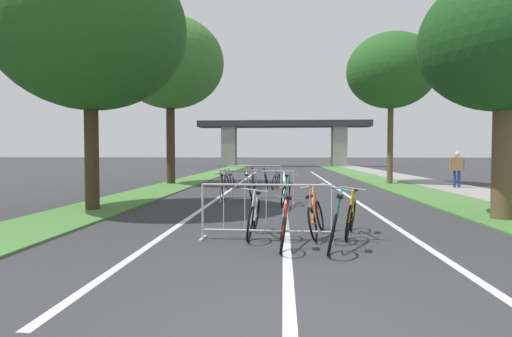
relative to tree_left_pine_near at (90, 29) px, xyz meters
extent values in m
cube|color=#477A38|center=(-0.03, 15.10, -5.02)|extent=(2.14, 55.15, 0.05)
cube|color=#477A38|center=(10.82, 15.10, -5.02)|extent=(2.14, 55.15, 0.05)
cube|color=gray|center=(13.05, 15.10, -5.00)|extent=(2.32, 55.15, 0.08)
cube|color=silver|center=(5.39, 8.49, -5.04)|extent=(0.14, 31.90, 0.01)
cube|color=silver|center=(7.79, 8.49, -5.04)|extent=(0.14, 31.90, 0.01)
cube|color=silver|center=(3.00, 8.49, -5.04)|extent=(0.14, 31.90, 0.01)
cube|color=#2D2D30|center=(5.39, 38.12, 0.11)|extent=(20.77, 2.99, 0.74)
cube|color=gray|center=(-1.28, 38.12, -2.65)|extent=(1.65, 2.40, 4.79)
cube|color=gray|center=(12.07, 38.12, -2.65)|extent=(1.65, 2.40, 4.79)
cylinder|color=#3D2D1E|center=(0.00, 0.00, -3.51)|extent=(0.38, 0.38, 3.07)
ellipsoid|color=#23561E|center=(0.00, 0.00, 0.01)|extent=(5.29, 5.29, 4.50)
cylinder|color=#3D2D1E|center=(-0.47, 9.55, -2.95)|extent=(0.44, 0.44, 4.19)
ellipsoid|color=#38702D|center=(-0.47, 9.55, 1.21)|extent=(5.52, 5.52, 4.69)
cylinder|color=brown|center=(10.54, -0.94, -3.64)|extent=(0.46, 0.46, 2.80)
ellipsoid|color=#194719|center=(10.54, -0.94, -0.78)|extent=(3.92, 3.92, 3.33)
cylinder|color=brown|center=(10.84, 10.24, -2.97)|extent=(0.29, 0.29, 4.14)
ellipsoid|color=#23561E|center=(10.84, 10.24, 0.79)|extent=(4.51, 4.51, 3.83)
cylinder|color=#ADADB2|center=(3.83, -3.46, -4.52)|extent=(0.04, 0.04, 1.05)
cube|color=#ADADB2|center=(3.83, -3.46, -5.03)|extent=(0.08, 0.44, 0.03)
cylinder|color=#ADADB2|center=(6.22, -3.55, -4.52)|extent=(0.04, 0.04, 1.05)
cube|color=#ADADB2|center=(6.22, -3.55, -5.03)|extent=(0.08, 0.44, 0.03)
cylinder|color=#ADADB2|center=(5.02, -3.50, -4.01)|extent=(2.39, 0.13, 0.04)
cylinder|color=#ADADB2|center=(5.02, -3.50, -4.86)|extent=(2.39, 0.13, 0.04)
cylinder|color=#ADADB2|center=(4.22, -3.47, -4.43)|extent=(0.02, 0.02, 0.87)
cylinder|color=#ADADB2|center=(4.62, -3.49, -4.43)|extent=(0.02, 0.02, 0.87)
cylinder|color=#ADADB2|center=(5.02, -3.50, -4.43)|extent=(0.02, 0.02, 0.87)
cylinder|color=#ADADB2|center=(5.42, -3.52, -4.43)|extent=(0.02, 0.02, 0.87)
cylinder|color=#ADADB2|center=(5.82, -3.53, -4.43)|extent=(0.02, 0.02, 0.87)
cylinder|color=#ADADB2|center=(3.28, 2.10, -4.52)|extent=(0.04, 0.04, 1.05)
cube|color=#ADADB2|center=(3.28, 2.10, -5.03)|extent=(0.08, 0.44, 0.03)
cylinder|color=#ADADB2|center=(5.67, 1.98, -4.52)|extent=(0.04, 0.04, 1.05)
cube|color=#ADADB2|center=(5.67, 1.98, -5.03)|extent=(0.08, 0.44, 0.03)
cylinder|color=#ADADB2|center=(4.48, 2.04, -4.01)|extent=(2.39, 0.16, 0.04)
cylinder|color=#ADADB2|center=(4.48, 2.04, -4.86)|extent=(2.39, 0.16, 0.04)
cylinder|color=#ADADB2|center=(3.68, 2.08, -4.43)|extent=(0.02, 0.02, 0.87)
cylinder|color=#ADADB2|center=(4.08, 2.06, -4.43)|extent=(0.02, 0.02, 0.87)
cylinder|color=#ADADB2|center=(4.48, 2.04, -4.43)|extent=(0.02, 0.02, 0.87)
cylinder|color=#ADADB2|center=(4.88, 2.02, -4.43)|extent=(0.02, 0.02, 0.87)
cylinder|color=#ADADB2|center=(5.27, 2.00, -4.43)|extent=(0.02, 0.02, 0.87)
cylinder|color=#ADADB2|center=(2.83, 7.55, -4.52)|extent=(0.04, 0.04, 1.05)
cube|color=#ADADB2|center=(2.83, 7.55, -5.03)|extent=(0.07, 0.44, 0.03)
cylinder|color=#ADADB2|center=(5.22, 7.62, -4.52)|extent=(0.04, 0.04, 1.05)
cube|color=#ADADB2|center=(5.22, 7.62, -5.03)|extent=(0.07, 0.44, 0.03)
cylinder|color=#ADADB2|center=(4.02, 7.59, -4.01)|extent=(2.39, 0.12, 0.04)
cylinder|color=#ADADB2|center=(4.02, 7.59, -4.86)|extent=(2.39, 0.12, 0.04)
cylinder|color=#ADADB2|center=(3.22, 7.56, -4.43)|extent=(0.02, 0.02, 0.87)
cylinder|color=#ADADB2|center=(3.62, 7.57, -4.43)|extent=(0.02, 0.02, 0.87)
cylinder|color=#ADADB2|center=(4.02, 7.59, -4.43)|extent=(0.02, 0.02, 0.87)
cylinder|color=#ADADB2|center=(4.42, 7.60, -4.43)|extent=(0.02, 0.02, 0.87)
cylinder|color=#ADADB2|center=(4.82, 7.61, -4.43)|extent=(0.02, 0.02, 0.87)
torus|color=black|center=(4.56, 7.47, -4.70)|extent=(0.20, 0.69, 0.68)
torus|color=black|center=(4.54, 8.48, -4.70)|extent=(0.20, 0.69, 0.68)
cylinder|color=#662884|center=(4.49, 7.95, -4.43)|extent=(0.18, 0.99, 0.59)
cylinder|color=#662884|center=(4.50, 7.75, -4.47)|extent=(0.17, 0.12, 0.58)
cylinder|color=#662884|center=(4.56, 7.63, -4.73)|extent=(0.03, 0.33, 0.08)
cylinder|color=#662884|center=(4.48, 8.45, -4.43)|extent=(0.16, 0.09, 0.56)
cube|color=black|center=(4.44, 7.72, -4.18)|extent=(0.11, 0.24, 0.07)
cylinder|color=#99999E|center=(4.42, 8.43, -4.15)|extent=(0.52, 0.04, 0.14)
torus|color=black|center=(4.78, -2.63, -4.72)|extent=(0.15, 0.66, 0.66)
torus|color=black|center=(4.74, -3.67, -4.72)|extent=(0.15, 0.66, 0.66)
cylinder|color=silver|center=(4.80, -3.12, -4.41)|extent=(0.07, 1.01, 0.65)
cylinder|color=silver|center=(4.79, -2.93, -4.49)|extent=(0.12, 0.12, 0.55)
cylinder|color=silver|center=(4.77, -2.80, -4.74)|extent=(0.05, 0.34, 0.08)
cylinder|color=silver|center=(4.77, -3.64, -4.41)|extent=(0.12, 0.09, 0.62)
cube|color=black|center=(4.83, -2.89, -4.22)|extent=(0.12, 0.24, 0.06)
cylinder|color=#99999E|center=(4.81, -3.62, -4.10)|extent=(0.50, 0.05, 0.09)
torus|color=black|center=(3.98, 7.75, -4.70)|extent=(0.16, 0.69, 0.69)
torus|color=black|center=(4.02, 6.66, -4.70)|extent=(0.16, 0.69, 0.69)
cylinder|color=#B7B7BC|center=(3.97, 7.23, -4.44)|extent=(0.07, 1.06, 0.56)
cylinder|color=#B7B7BC|center=(3.96, 7.44, -4.43)|extent=(0.14, 0.12, 0.64)
cylinder|color=#B7B7BC|center=(3.99, 7.58, -4.73)|extent=(0.05, 0.36, 0.08)
cylinder|color=#B7B7BC|center=(3.99, 6.68, -4.44)|extent=(0.11, 0.09, 0.53)
cube|color=black|center=(3.92, 7.48, -4.12)|extent=(0.11, 0.24, 0.06)
cylinder|color=#99999E|center=(3.95, 6.71, -4.18)|extent=(0.49, 0.05, 0.09)
torus|color=black|center=(6.10, -4.57, -4.70)|extent=(0.28, 0.70, 0.68)
torus|color=black|center=(6.27, -3.56, -4.70)|extent=(0.28, 0.70, 0.68)
cylinder|color=#197A7F|center=(6.24, -4.10, -4.39)|extent=(0.33, 0.98, 0.67)
cylinder|color=#197A7F|center=(6.19, -4.29, -4.44)|extent=(0.15, 0.14, 0.63)
cylinder|color=#197A7F|center=(6.12, -4.41, -4.73)|extent=(0.07, 0.33, 0.08)
cylinder|color=#197A7F|center=(6.32, -3.59, -4.39)|extent=(0.15, 0.11, 0.64)
cube|color=black|center=(6.25, -4.33, -4.13)|extent=(0.15, 0.25, 0.07)
cylinder|color=#99999E|center=(6.38, -3.63, -4.07)|extent=(0.42, 0.10, 0.11)
torus|color=black|center=(3.39, 2.02, -4.74)|extent=(0.19, 0.62, 0.62)
torus|color=black|center=(3.21, 3.06, -4.74)|extent=(0.19, 0.62, 0.62)
cylinder|color=black|center=(3.28, 2.51, -4.44)|extent=(0.26, 1.01, 0.63)
cylinder|color=black|center=(3.32, 2.31, -4.47)|extent=(0.09, 0.13, 0.63)
cylinder|color=black|center=(3.37, 2.19, -4.76)|extent=(0.08, 0.34, 0.07)
cylinder|color=black|center=(3.19, 3.03, -4.44)|extent=(0.08, 0.10, 0.60)
cube|color=black|center=(3.30, 2.27, -4.16)|extent=(0.14, 0.25, 0.06)
cylinder|color=#99999E|center=(3.17, 3.01, -4.14)|extent=(0.46, 0.11, 0.07)
torus|color=black|center=(6.77, -2.50, -4.71)|extent=(0.28, 0.68, 0.68)
torus|color=black|center=(6.52, -3.47, -4.71)|extent=(0.28, 0.68, 0.68)
cylinder|color=gold|center=(6.68, -2.97, -4.39)|extent=(0.20, 0.96, 0.66)
cylinder|color=gold|center=(6.72, -2.78, -4.46)|extent=(0.13, 0.10, 0.61)
cylinder|color=gold|center=(6.72, -2.66, -4.73)|extent=(0.11, 0.32, 0.08)
cylinder|color=gold|center=(6.56, -3.45, -4.39)|extent=(0.12, 0.07, 0.63)
cube|color=black|center=(6.77, -2.76, -4.15)|extent=(0.16, 0.26, 0.06)
cylinder|color=#99999E|center=(6.60, -3.44, -4.08)|extent=(0.47, 0.14, 0.08)
torus|color=black|center=(4.92, 6.73, -4.72)|extent=(0.26, 0.66, 0.64)
torus|color=black|center=(5.10, 7.67, -4.72)|extent=(0.26, 0.66, 0.64)
cylinder|color=#1E389E|center=(5.04, 7.17, -4.47)|extent=(0.29, 0.91, 0.54)
cylinder|color=#1E389E|center=(5.00, 6.99, -4.51)|extent=(0.12, 0.13, 0.53)
cylinder|color=#1E389E|center=(4.94, 6.88, -4.75)|extent=(0.08, 0.31, 0.08)
cylinder|color=#1E389E|center=(5.13, 7.64, -4.47)|extent=(0.12, 0.11, 0.51)
cube|color=black|center=(5.04, 6.95, -4.25)|extent=(0.15, 0.26, 0.07)
cylinder|color=#99999E|center=(5.17, 7.61, -4.22)|extent=(0.45, 0.11, 0.10)
torus|color=black|center=(5.33, -4.50, -4.74)|extent=(0.13, 0.61, 0.61)
torus|color=black|center=(5.34, -3.42, -4.74)|extent=(0.13, 0.61, 0.61)
cylinder|color=red|center=(5.37, -3.98, -4.50)|extent=(0.12, 1.04, 0.53)
cylinder|color=red|center=(5.37, -4.19, -4.48)|extent=(0.14, 0.13, 0.63)
cylinder|color=red|center=(5.33, -4.32, -4.76)|extent=(0.03, 0.35, 0.07)
cylinder|color=red|center=(5.37, -3.45, -4.50)|extent=(0.12, 0.09, 0.50)
cube|color=black|center=(5.42, -4.23, -4.17)|extent=(0.11, 0.24, 0.06)
cylinder|color=#99999E|center=(5.41, -3.47, -4.25)|extent=(0.53, 0.03, 0.11)
torus|color=black|center=(5.87, -3.50, -4.72)|extent=(0.31, 0.66, 0.63)
torus|color=black|center=(6.08, -2.54, -4.72)|extent=(0.31, 0.66, 0.63)
cylinder|color=orange|center=(5.91, -3.03, -4.41)|extent=(0.12, 0.97, 0.65)
cylinder|color=orange|center=(5.89, -3.22, -4.51)|extent=(0.17, 0.09, 0.53)
cylinder|color=orange|center=(5.91, -3.35, -4.75)|extent=(0.11, 0.32, 0.07)
cylinder|color=orange|center=(6.01, -2.55, -4.41)|extent=(0.17, 0.06, 0.63)
cube|color=black|center=(5.82, -3.24, -4.25)|extent=(0.16, 0.26, 0.07)
cylinder|color=#99999E|center=(5.94, -2.56, -4.10)|extent=(0.52, 0.14, 0.14)
torus|color=black|center=(5.34, 1.10, -4.72)|extent=(0.20, 0.66, 0.65)
torus|color=black|center=(5.49, 2.13, -4.72)|extent=(0.20, 0.66, 0.65)
cylinder|color=#1E7238|center=(5.44, 1.58, -4.42)|extent=(0.25, 1.00, 0.64)
cylinder|color=#1E7238|center=(5.41, 1.39, -4.44)|extent=(0.11, 0.13, 0.66)
cylinder|color=#1E7238|center=(5.36, 1.26, -4.74)|extent=(0.07, 0.34, 0.08)
cylinder|color=#1E7238|center=(5.52, 2.10, -4.42)|extent=(0.10, 0.10, 0.61)
cube|color=black|center=(5.44, 1.35, -4.11)|extent=(0.14, 0.25, 0.06)
cylinder|color=#99999E|center=(5.55, 2.07, -4.11)|extent=(0.46, 0.10, 0.08)
torus|color=black|center=(2.96, 7.67, -4.71)|extent=(0.25, 0.68, 0.66)
torus|color=black|center=(2.86, 6.67, -4.71)|extent=(0.25, 0.68, 0.66)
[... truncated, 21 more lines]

